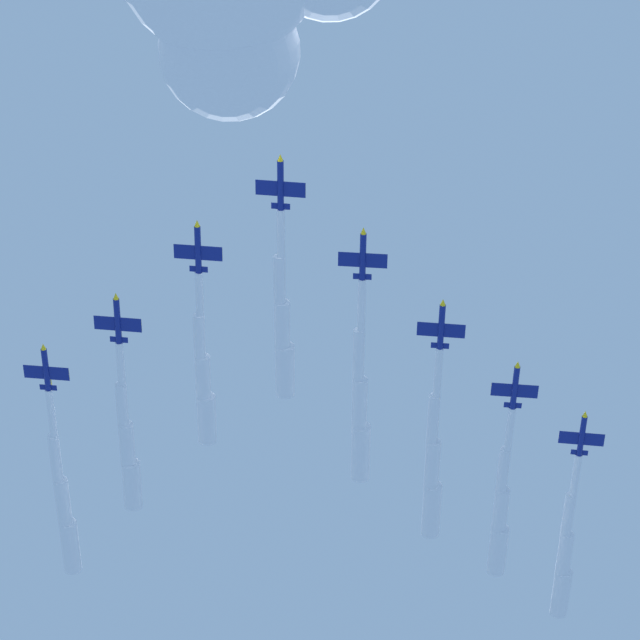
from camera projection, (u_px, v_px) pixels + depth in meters
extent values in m
cylinder|color=navy|center=(281.00, 186.00, 220.85)|extent=(9.08, 2.17, 1.24)
cone|color=yellow|center=(280.00, 158.00, 218.20)|extent=(1.42, 1.31, 1.18)
cylinder|color=black|center=(281.00, 211.00, 223.35)|extent=(0.69, 0.99, 0.93)
ellipsoid|color=black|center=(281.00, 174.00, 220.21)|extent=(1.98, 1.04, 0.78)
cube|color=navy|center=(280.00, 189.00, 221.09)|extent=(3.55, 8.57, 1.30)
cube|color=yellow|center=(304.00, 190.00, 220.72)|extent=(2.36, 0.94, 0.20)
cube|color=yellow|center=(258.00, 187.00, 221.59)|extent=(2.36, 0.94, 0.20)
cube|color=navy|center=(281.00, 206.00, 222.84)|extent=(1.43, 3.28, 0.54)
cube|color=yellow|center=(282.00, 204.00, 223.64)|extent=(1.43, 0.53, 1.90)
cylinder|color=white|center=(281.00, 237.00, 225.86)|extent=(10.45, 2.65, 1.58)
cylinder|color=white|center=(280.00, 283.00, 230.62)|extent=(10.54, 3.43, 2.37)
cylinder|color=white|center=(282.00, 327.00, 235.30)|extent=(10.62, 4.22, 3.16)
cylinder|color=white|center=(285.00, 370.00, 239.97)|extent=(10.70, 5.01, 3.95)
cylinder|color=navy|center=(363.00, 257.00, 226.70)|extent=(9.08, 2.16, 1.20)
cone|color=yellow|center=(363.00, 231.00, 224.05)|extent=(1.41, 1.28, 1.14)
cylinder|color=black|center=(362.00, 281.00, 229.19)|extent=(0.69, 0.96, 0.90)
ellipsoid|color=black|center=(363.00, 246.00, 226.06)|extent=(1.98, 1.02, 0.75)
cube|color=navy|center=(363.00, 260.00, 226.94)|extent=(3.58, 8.61, 0.97)
cube|color=yellow|center=(385.00, 261.00, 226.69)|extent=(2.36, 0.95, 0.17)
cube|color=yellow|center=(340.00, 259.00, 227.31)|extent=(2.36, 0.95, 0.17)
cube|color=navy|center=(362.00, 277.00, 228.68)|extent=(1.43, 3.29, 0.42)
cube|color=yellow|center=(363.00, 274.00, 229.49)|extent=(1.42, 0.46, 1.90)
cylinder|color=white|center=(361.00, 309.00, 232.06)|extent=(11.98, 2.79, 1.53)
cylinder|color=white|center=(358.00, 358.00, 237.51)|extent=(12.06, 3.55, 2.30)
cylinder|color=white|center=(360.00, 406.00, 242.90)|extent=(12.14, 4.31, 3.06)
cylinder|color=white|center=(361.00, 452.00, 248.29)|extent=(12.22, 5.07, 3.83)
cylinder|color=navy|center=(198.00, 250.00, 227.80)|extent=(9.07, 2.06, 1.21)
cone|color=yellow|center=(197.00, 223.00, 225.15)|extent=(1.40, 1.27, 1.15)
cylinder|color=black|center=(199.00, 274.00, 230.30)|extent=(0.68, 0.96, 0.91)
ellipsoid|color=black|center=(198.00, 238.00, 227.16)|extent=(1.97, 1.01, 0.76)
cube|color=navy|center=(198.00, 253.00, 228.04)|extent=(3.48, 8.58, 1.06)
cube|color=yellow|center=(220.00, 254.00, 227.78)|extent=(2.36, 0.92, 0.18)
cube|color=yellow|center=(176.00, 251.00, 228.43)|extent=(2.36, 0.92, 0.18)
cube|color=navy|center=(199.00, 269.00, 229.79)|extent=(1.40, 3.28, 0.45)
cube|color=yellow|center=(200.00, 266.00, 230.59)|extent=(1.42, 0.46, 1.90)
cylinder|color=white|center=(200.00, 297.00, 232.72)|extent=(10.04, 2.48, 1.54)
cylinder|color=white|center=(199.00, 339.00, 237.28)|extent=(10.11, 3.25, 2.32)
cylinder|color=white|center=(203.00, 379.00, 241.78)|extent=(10.18, 4.02, 3.09)
cylinder|color=white|center=(207.00, 418.00, 246.28)|extent=(10.26, 4.79, 3.86)
cylinder|color=navy|center=(441.00, 327.00, 231.94)|extent=(9.08, 2.12, 1.22)
cone|color=yellow|center=(443.00, 302.00, 229.28)|extent=(1.41, 1.28, 1.16)
cylinder|color=black|center=(440.00, 350.00, 234.43)|extent=(0.69, 0.97, 0.91)
ellipsoid|color=black|center=(442.00, 316.00, 231.29)|extent=(1.97, 1.02, 0.76)
cube|color=navy|center=(441.00, 330.00, 232.18)|extent=(3.54, 8.59, 1.08)
cube|color=yellow|center=(463.00, 331.00, 231.89)|extent=(2.36, 0.94, 0.18)
cube|color=yellow|center=(419.00, 328.00, 232.58)|extent=(2.36, 0.94, 0.18)
cube|color=navy|center=(440.00, 346.00, 233.92)|extent=(1.42, 3.29, 0.46)
cube|color=yellow|center=(440.00, 343.00, 234.72)|extent=(1.43, 0.47, 1.90)
cylinder|color=white|center=(438.00, 376.00, 237.25)|extent=(11.77, 2.73, 1.55)
cylinder|color=white|center=(433.00, 422.00, 242.61)|extent=(11.85, 3.50, 2.32)
cylinder|color=white|center=(432.00, 467.00, 247.90)|extent=(11.93, 4.27, 3.10)
cylinder|color=white|center=(432.00, 509.00, 253.19)|extent=(12.01, 5.04, 3.87)
cylinder|color=navy|center=(118.00, 321.00, 231.59)|extent=(9.07, 2.05, 1.21)
cone|color=yellow|center=(116.00, 296.00, 228.94)|extent=(1.40, 1.27, 1.15)
cylinder|color=black|center=(119.00, 344.00, 234.08)|extent=(0.68, 0.96, 0.91)
ellipsoid|color=black|center=(118.00, 310.00, 230.94)|extent=(1.97, 1.00, 0.76)
cube|color=navy|center=(118.00, 324.00, 231.83)|extent=(3.47, 8.58, 1.05)
cube|color=yellow|center=(140.00, 325.00, 231.57)|extent=(2.36, 0.92, 0.18)
cube|color=yellow|center=(96.00, 322.00, 232.21)|extent=(2.36, 0.92, 0.18)
cube|color=navy|center=(119.00, 340.00, 233.57)|extent=(1.39, 3.28, 0.45)
cube|color=yellow|center=(120.00, 337.00, 234.38)|extent=(1.42, 0.46, 1.90)
cylinder|color=white|center=(121.00, 367.00, 236.55)|extent=(10.22, 2.49, 1.54)
cylinder|color=white|center=(122.00, 407.00, 241.19)|extent=(10.29, 3.26, 2.32)
cylinder|color=white|center=(127.00, 446.00, 245.78)|extent=(10.37, 4.02, 3.09)
cylinder|color=white|center=(132.00, 484.00, 250.36)|extent=(10.44, 4.79, 3.86)
cylinder|color=navy|center=(515.00, 388.00, 238.88)|extent=(9.07, 1.98, 1.19)
cone|color=yellow|center=(518.00, 364.00, 236.22)|extent=(1.39, 1.24, 1.13)
cylinder|color=black|center=(512.00, 410.00, 241.37)|extent=(0.68, 0.94, 0.89)
ellipsoid|color=black|center=(516.00, 377.00, 238.23)|extent=(1.96, 0.98, 0.74)
cube|color=navy|center=(515.00, 391.00, 239.12)|extent=(3.43, 8.59, 0.83)
cube|color=yellow|center=(536.00, 392.00, 238.96)|extent=(2.35, 0.91, 0.16)
cube|color=yellow|center=(493.00, 389.00, 239.40)|extent=(2.35, 0.91, 0.16)
cube|color=navy|center=(513.00, 405.00, 240.86)|extent=(1.38, 3.28, 0.36)
cube|color=yellow|center=(513.00, 402.00, 241.67)|extent=(1.42, 0.40, 1.90)
cylinder|color=white|center=(509.00, 432.00, 243.99)|extent=(10.88, 2.46, 1.51)
cylinder|color=white|center=(503.00, 472.00, 248.93)|extent=(10.95, 3.21, 2.27)
cylinder|color=white|center=(500.00, 512.00, 253.83)|extent=(11.02, 3.96, 3.02)
cylinder|color=white|center=(498.00, 549.00, 258.73)|extent=(11.08, 4.72, 3.78)
cylinder|color=navy|center=(46.00, 370.00, 240.80)|extent=(9.08, 2.18, 1.22)
cone|color=yellow|center=(43.00, 347.00, 238.15)|extent=(1.42, 1.29, 1.16)
cylinder|color=black|center=(49.00, 392.00, 243.30)|extent=(0.69, 0.98, 0.92)
ellipsoid|color=black|center=(46.00, 360.00, 240.16)|extent=(1.98, 1.03, 0.77)
cube|color=navy|center=(46.00, 373.00, 241.04)|extent=(3.58, 8.60, 1.14)
cube|color=yellow|center=(67.00, 374.00, 240.72)|extent=(2.36, 0.95, 0.18)
cube|color=yellow|center=(26.00, 371.00, 241.48)|extent=(2.36, 0.95, 0.18)
cube|color=navy|center=(48.00, 387.00, 242.79)|extent=(1.44, 3.29, 0.48)
cube|color=yellow|center=(50.00, 385.00, 243.59)|extent=(1.43, 0.49, 1.90)
cylinder|color=white|center=(52.00, 416.00, 246.19)|extent=(12.07, 2.83, 1.56)
cylinder|color=white|center=(56.00, 461.00, 251.68)|extent=(12.15, 3.60, 2.34)
cylinder|color=white|center=(63.00, 504.00, 257.10)|extent=(12.23, 4.38, 3.11)
cylinder|color=white|center=(71.00, 546.00, 262.52)|extent=(12.32, 5.15, 3.89)
cylinder|color=navy|center=(582.00, 436.00, 248.14)|extent=(9.07, 2.06, 1.21)
cone|color=yellow|center=(585.00, 414.00, 245.49)|extent=(1.40, 1.27, 1.15)
cylinder|color=black|center=(579.00, 457.00, 250.64)|extent=(0.68, 0.96, 0.91)
ellipsoid|color=black|center=(583.00, 426.00, 247.50)|extent=(1.97, 1.01, 0.76)
cube|color=navy|center=(581.00, 439.00, 248.38)|extent=(3.48, 8.58, 1.06)
cube|color=yellow|center=(602.00, 440.00, 248.12)|extent=(2.36, 0.92, 0.18)
cube|color=yellow|center=(561.00, 437.00, 248.77)|extent=(2.36, 0.92, 0.18)
cube|color=navy|center=(579.00, 452.00, 250.13)|extent=(1.40, 3.28, 0.45)
cube|color=yellow|center=(579.00, 449.00, 250.93)|extent=(1.42, 0.46, 1.90)
cylinder|color=white|center=(575.00, 478.00, 253.33)|extent=(11.20, 2.58, 1.55)
cylinder|color=white|center=(568.00, 517.00, 258.42)|extent=(11.27, 3.35, 2.32)
cylinder|color=white|center=(564.00, 556.00, 263.45)|extent=(11.35, 4.12, 3.09)
cylinder|color=white|center=(561.00, 592.00, 268.48)|extent=(11.42, 4.89, 3.86)
sphere|color=white|center=(229.00, 50.00, 202.64)|extent=(21.70, 21.70, 21.70)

